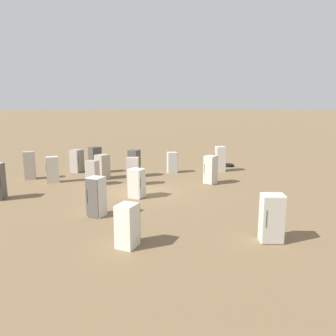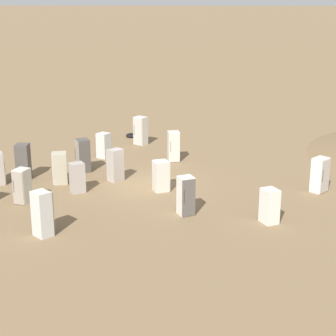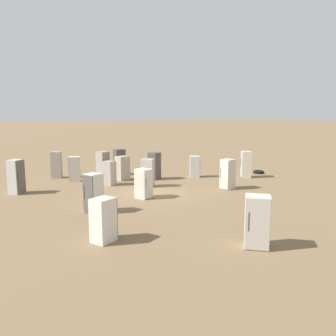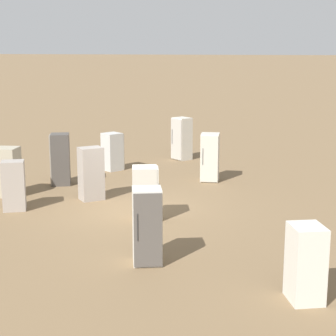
# 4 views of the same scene
# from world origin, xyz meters

# --- Properties ---
(ground_plane) EXTENTS (1000.00, 1000.00, 0.00)m
(ground_plane) POSITION_xyz_m (0.00, 0.00, 0.00)
(ground_plane) COLOR brown
(discarded_fridge_1) EXTENTS (0.95, 0.94, 1.85)m
(discarded_fridge_1) POSITION_xyz_m (2.06, 3.87, 0.92)
(discarded_fridge_1) COLOR #4C4742
(discarded_fridge_1) RESTS_ON ground_plane
(discarded_fridge_3) EXTENTS (0.86, 0.87, 1.52)m
(discarded_fridge_3) POSITION_xyz_m (-1.30, 3.47, 0.76)
(discarded_fridge_3) COLOR #A89E93
(discarded_fridge_3) RESTS_ON ground_plane
(discarded_fridge_4) EXTENTS (0.94, 0.96, 1.86)m
(discarded_fridge_4) POSITION_xyz_m (8.05, 1.30, 0.93)
(discarded_fridge_4) COLOR beige
(discarded_fridge_4) RESTS_ON ground_plane
(discarded_fridge_6) EXTENTS (0.91, 0.90, 1.63)m
(discarded_fridge_6) POSITION_xyz_m (0.05, 4.67, 0.81)
(discarded_fridge_6) COLOR #B2A88E
(discarded_fridge_6) RESTS_ON ground_plane
(discarded_fridge_8) EXTENTS (0.96, 0.89, 1.52)m
(discarded_fridge_8) POSITION_xyz_m (-4.66, -5.58, 0.76)
(discarded_fridge_8) COLOR silver
(discarded_fridge_8) RESTS_ON ground_plane
(discarded_fridge_9) EXTENTS (0.83, 0.78, 1.78)m
(discarded_fridge_9) POSITION_xyz_m (4.47, -1.03, 0.89)
(discarded_fridge_9) COLOR beige
(discarded_fridge_9) RESTS_ON ground_plane
(discarded_fridge_10) EXTENTS (0.89, 0.93, 1.55)m
(discarded_fridge_10) POSITION_xyz_m (-0.86, -0.67, 0.78)
(discarded_fridge_10) COLOR beige
(discarded_fridge_10) RESTS_ON ground_plane
(discarded_fridge_11) EXTENTS (0.93, 0.92, 1.72)m
(discarded_fridge_11) POSITION_xyz_m (0.59, 1.84, 0.86)
(discarded_fridge_11) COLOR #A89E93
(discarded_fridge_11) RESTS_ON ground_plane
(discarded_fridge_14) EXTENTS (0.93, 0.91, 1.51)m
(discarded_fridge_14) POSITION_xyz_m (4.96, 3.19, 0.75)
(discarded_fridge_14) COLOR silver
(discarded_fridge_14) RESTS_ON ground_plane
(discarded_fridge_15) EXTENTS (0.87, 0.86, 1.76)m
(discarded_fridge_15) POSITION_xyz_m (-3.93, -1.99, 0.88)
(discarded_fridge_15) COLOR silver
(discarded_fridge_15) RESTS_ON ground_plane
(scrap_tire) EXTENTS (0.82, 0.82, 0.21)m
(scrap_tire) POSITION_xyz_m (10.12, 2.13, 0.11)
(scrap_tire) COLOR black
(scrap_tire) RESTS_ON ground_plane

